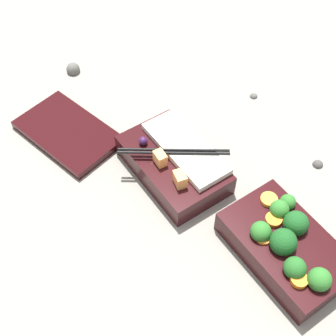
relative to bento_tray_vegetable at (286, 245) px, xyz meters
The scene contains 7 objects.
ground_plane 0.11m from the bento_tray_vegetable, 14.96° to the left, with size 3.00×3.00×0.00m, color gray.
bento_tray_vegetable is the anchor object (origin of this frame).
bento_tray_rice 0.24m from the bento_tray_vegetable, 11.12° to the left, with size 0.20×0.17×0.07m.
bento_lid 0.46m from the bento_tray_vegetable, 21.22° to the left, with size 0.20×0.12×0.02m, color black.
pebble_0 0.37m from the bento_tray_vegetable, 33.82° to the right, with size 0.02×0.02×0.02m, color #595651.
pebble_1 0.60m from the bento_tray_vegetable, ahead, with size 0.03×0.03×0.03m, color #595651.
pebble_2 0.21m from the bento_tray_vegetable, 61.59° to the right, with size 0.02×0.02×0.02m, color #474442.
Camera 1 is at (-0.30, 0.33, 0.69)m, focal length 50.00 mm.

